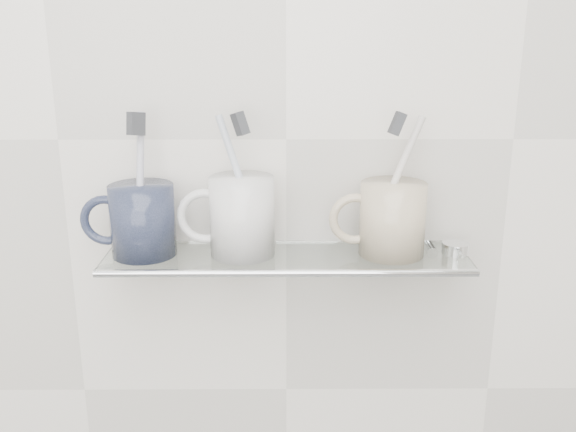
{
  "coord_description": "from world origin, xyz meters",
  "views": [
    {
      "loc": [
        -0.0,
        0.21,
        1.41
      ],
      "look_at": [
        0.0,
        1.04,
        1.16
      ],
      "focal_mm": 40.0,
      "sensor_mm": 36.0,
      "label": 1
    }
  ],
  "objects_px": {
    "shelf_glass": "(286,258)",
    "mug_center": "(242,216)",
    "mug_left": "(143,220)",
    "mug_right": "(392,219)"
  },
  "relations": [
    {
      "from": "shelf_glass",
      "to": "mug_center",
      "type": "distance_m",
      "value": 0.08
    },
    {
      "from": "shelf_glass",
      "to": "mug_center",
      "type": "height_order",
      "value": "mug_center"
    },
    {
      "from": "mug_left",
      "to": "mug_center",
      "type": "distance_m",
      "value": 0.14
    },
    {
      "from": "shelf_glass",
      "to": "mug_left",
      "type": "xyz_separation_m",
      "value": [
        -0.2,
        0.0,
        0.05
      ]
    },
    {
      "from": "mug_center",
      "to": "mug_right",
      "type": "height_order",
      "value": "mug_center"
    },
    {
      "from": "mug_left",
      "to": "mug_center",
      "type": "xyz_separation_m",
      "value": [
        0.14,
        0.0,
        0.01
      ]
    },
    {
      "from": "mug_right",
      "to": "mug_left",
      "type": "bearing_deg",
      "value": 173.49
    },
    {
      "from": "shelf_glass",
      "to": "mug_center",
      "type": "relative_size",
      "value": 4.58
    },
    {
      "from": "shelf_glass",
      "to": "mug_left",
      "type": "bearing_deg",
      "value": 178.54
    },
    {
      "from": "mug_center",
      "to": "mug_right",
      "type": "bearing_deg",
      "value": -8.79
    }
  ]
}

